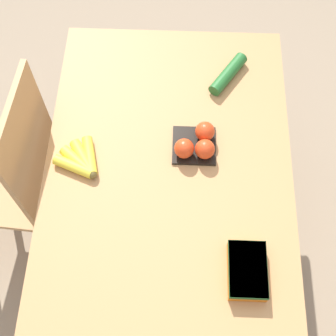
% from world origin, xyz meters
% --- Properties ---
extents(ground_plane, '(12.00, 12.00, 0.00)m').
position_xyz_m(ground_plane, '(0.00, 0.00, 0.00)').
color(ground_plane, gray).
extents(dining_table, '(1.27, 0.84, 0.78)m').
position_xyz_m(dining_table, '(0.00, 0.00, 0.66)').
color(dining_table, '#B27F4C').
rests_on(dining_table, ground_plane).
extents(chair, '(0.45, 0.43, 1.00)m').
position_xyz_m(chair, '(0.10, 0.61, 0.51)').
color(chair, tan).
rests_on(chair, ground_plane).
extents(banana_bunch, '(0.16, 0.16, 0.04)m').
position_xyz_m(banana_bunch, '(0.02, 0.29, 0.79)').
color(banana_bunch, brown).
rests_on(banana_bunch, dining_table).
extents(tomato_pack, '(0.15, 0.15, 0.08)m').
position_xyz_m(tomato_pack, '(0.09, -0.10, 0.81)').
color(tomato_pack, black).
rests_on(tomato_pack, dining_table).
extents(carrot_bag, '(0.17, 0.11, 0.05)m').
position_xyz_m(carrot_bag, '(-0.34, -0.25, 0.80)').
color(carrot_bag, orange).
rests_on(carrot_bag, dining_table).
extents(cucumber_near, '(0.19, 0.15, 0.05)m').
position_xyz_m(cucumber_near, '(0.41, -0.21, 0.80)').
color(cucumber_near, '#236028').
rests_on(cucumber_near, dining_table).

